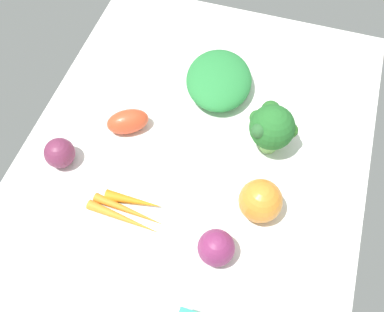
{
  "coord_description": "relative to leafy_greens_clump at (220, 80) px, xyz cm",
  "views": [
    {
      "loc": [
        53.86,
        16.64,
        91.31
      ],
      "look_at": [
        0.0,
        0.0,
        4.0
      ],
      "focal_mm": 44.42,
      "sensor_mm": 36.0,
      "label": 1
    }
  ],
  "objects": [
    {
      "name": "leafy_greens_clump",
      "position": [
        0.0,
        0.0,
        0.0
      ],
      "size": [
        22.25,
        19.58,
        6.66
      ],
      "primitive_type": "ellipsoid",
      "rotation": [
        0.0,
        0.0,
        0.22
      ],
      "color": "#2B853E",
      "rests_on": "tablecloth"
    },
    {
      "name": "carrot_bunch",
      "position": [
        37.89,
        -8.9,
        -2.22
      ],
      "size": [
        7.88,
        16.43,
        2.48
      ],
      "color": "orange",
      "rests_on": "tablecloth"
    },
    {
      "name": "broccoli_head",
      "position": [
        13.11,
        14.97,
        3.97
      ],
      "size": [
        10.82,
        10.91,
        12.43
      ],
      "color": "#92D174",
      "rests_on": "tablecloth"
    },
    {
      "name": "red_onion_center",
      "position": [
        41.58,
        10.74,
        0.3
      ],
      "size": [
        7.25,
        7.25,
        7.25
      ],
      "primitive_type": "sphere",
      "color": "#822A5B",
      "rests_on": "tablecloth"
    },
    {
      "name": "roma_tomato",
      "position": [
        17.84,
        -16.79,
        -0.57
      ],
      "size": [
        9.88,
        11.1,
        5.53
      ],
      "primitive_type": "ellipsoid",
      "rotation": [
        0.0,
        0.0,
        5.29
      ],
      "color": "#E14B29",
      "rests_on": "tablecloth"
    },
    {
      "name": "red_onion_near_basket",
      "position": [
        30.55,
        -27.57,
        0.02
      ],
      "size": [
        6.71,
        6.71,
        6.71
      ],
      "primitive_type": "sphere",
      "color": "#722B4B",
      "rests_on": "tablecloth"
    },
    {
      "name": "heirloom_tomato_orange",
      "position": [
        29.71,
        16.61,
        1.14
      ],
      "size": [
        8.93,
        8.93,
        8.93
      ],
      "primitive_type": "sphere",
      "color": "orange",
      "rests_on": "tablecloth"
    },
    {
      "name": "tablecloth",
      "position": [
        21.99,
        -0.16,
        -4.33
      ],
      "size": [
        104.0,
        76.0,
        2.0
      ],
      "primitive_type": "cube",
      "color": "white",
      "rests_on": "ground"
    }
  ]
}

